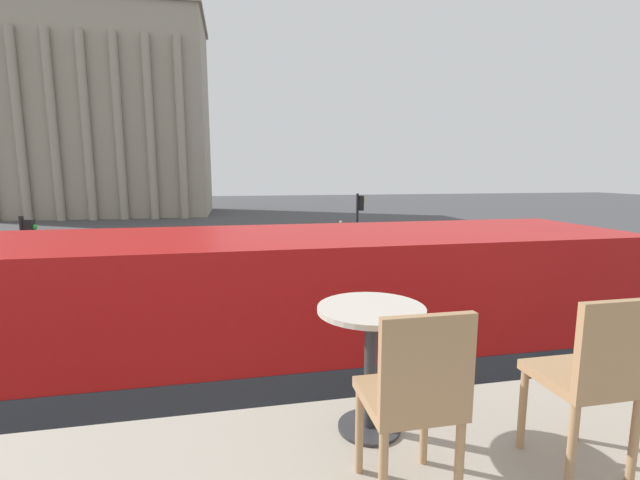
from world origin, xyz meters
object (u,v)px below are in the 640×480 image
Objects in this scene: cafe_chair_0 at (414,395)px; pedestrian_white at (341,231)px; plaza_building_left at (104,116)px; traffic_light_mid at (359,225)px; car_maroon at (275,269)px; traffic_light_near at (29,269)px; pedestrian_grey at (78,311)px; cafe_dining_table at (371,340)px; cafe_chair_1 at (592,374)px; double_decker_bus at (257,360)px; car_silver at (207,236)px; pedestrian_blue at (343,233)px; pedestrian_olive at (83,254)px.

cafe_chair_0 reaches higher than pedestrian_white.
plaza_building_left is 45.63m from traffic_light_mid.
plaza_building_left is 6.00× the size of car_maroon.
car_maroon is (7.14, 7.22, -1.91)m from traffic_light_near.
pedestrian_grey is at bearing 108.21° from cafe_chair_0.
plaza_building_left is 47.57m from pedestrian_grey.
traffic_light_near is 0.95× the size of car_maroon.
cafe_dining_table is at bearing 84.53° from cafe_chair_0.
pedestrian_grey is at bearing 121.49° from cafe_chair_1.
pedestrian_white is (5.67, 10.00, 0.33)m from car_maroon.
cafe_chair_0 reaches higher than car_maroon.
double_decker_bus is 25.12m from car_silver.
cafe_chair_0 reaches higher than traffic_light_mid.
cafe_chair_0 is at bearing 177.74° from pedestrian_grey.
cafe_dining_table is 28.19m from pedestrian_blue.
car_silver is (-2.71, 28.86, -3.46)m from cafe_dining_table.
car_maroon is (-3.95, 0.25, -2.01)m from traffic_light_mid.
plaza_building_left is 14.17× the size of pedestrian_white.
traffic_light_near is 21.44m from pedestrian_blue.
traffic_light_mid is at bearing 80.43° from cafe_chair_1.
car_maroon is at bearing 80.34° from cafe_chair_0.
traffic_light_near is at bearing 113.29° from cafe_chair_0.
pedestrian_blue is 0.28m from pedestrian_white.
car_maroon is 10.72m from pedestrian_olive.
traffic_light_mid is 14.19m from car_silver.
plaza_building_left is at bearing -13.35° from pedestrian_grey.
pedestrian_blue is at bearing -34.46° from pedestrian_white.
traffic_light_mid is (4.99, 17.69, -1.43)m from cafe_chair_0.
pedestrian_olive is at bearing -136.96° from pedestrian_white.
pedestrian_white reaches higher than pedestrian_grey.
pedestrian_olive reaches higher than car_silver.
plaza_building_left is 6.00× the size of car_silver.
pedestrian_blue is at bearing 158.35° from pedestrian_olive.
traffic_light_mid is at bearing 32.15° from traffic_light_near.
double_decker_bus is 12.22× the size of cafe_chair_1.
cafe_chair_1 is 0.57× the size of pedestrian_blue.
pedestrian_olive is at bearing 120.15° from double_decker_bus.
cafe_dining_table is at bearing 178.79° from pedestrian_grey.
cafe_chair_0 is (0.47, -4.47, 1.80)m from double_decker_bus.
cafe_chair_1 reaches higher than car_maroon.
pedestrian_grey is at bearing -151.44° from traffic_light_mid.
pedestrian_blue is (1.86, 10.03, -1.79)m from traffic_light_mid.
traffic_light_near is 2.16m from pedestrian_grey.
traffic_light_mid is at bearing -75.77° from pedestrian_white.
plaza_building_left is 6.29× the size of traffic_light_near.
car_maroon is at bearing -66.13° from plaza_building_left.
pedestrian_grey is at bearing 11.62° from pedestrian_blue.
traffic_light_mid is 2.46× the size of pedestrian_grey.
pedestrian_olive is at bearing 102.05° from traffic_light_near.
cafe_chair_1 reaches higher than cafe_dining_table.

